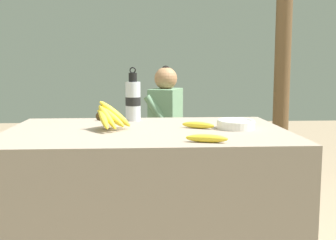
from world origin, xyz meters
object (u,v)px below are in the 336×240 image
object	(u,v)px
serving_bowl	(236,124)
banana_bunch_green	(84,137)
loose_banana_side	(198,125)
support_post_far	(283,48)
seated_vendor	(160,122)
loose_banana_front	(207,138)
wooden_bench	(130,154)
banana_bunch_ripe	(109,116)
water_bottle	(133,100)

from	to	relation	value
serving_bowl	banana_bunch_green	bearing A→B (deg)	125.89
loose_banana_side	banana_bunch_green	bearing A→B (deg)	120.28
serving_bowl	support_post_far	size ratio (longest dim) A/B	0.08
loose_banana_side	banana_bunch_green	world-z (taller)	loose_banana_side
banana_bunch_green	support_post_far	xyz separation A→B (m)	(1.72, 0.32, 0.73)
serving_bowl	support_post_far	world-z (taller)	support_post_far
loose_banana_side	seated_vendor	bearing A→B (deg)	96.30
serving_bowl	loose_banana_side	bearing A→B (deg)	176.24
loose_banana_front	loose_banana_side	distance (m)	0.39
wooden_bench	support_post_far	xyz separation A→B (m)	(1.34, 0.32, 0.87)
loose_banana_front	banana_bunch_green	world-z (taller)	loose_banana_front
banana_bunch_ripe	loose_banana_side	distance (m)	0.45
loose_banana_side	support_post_far	xyz separation A→B (m)	(0.96, 1.61, 0.45)
serving_bowl	banana_bunch_green	xyz separation A→B (m)	(-0.94, 1.30, -0.28)
loose_banana_front	wooden_bench	world-z (taller)	loose_banana_front
banana_bunch_green	support_post_far	bearing A→B (deg)	10.66
loose_banana_front	support_post_far	world-z (taller)	support_post_far
loose_banana_front	seated_vendor	xyz separation A→B (m)	(-0.12, 1.66, -0.16)
serving_bowl	water_bottle	bearing A→B (deg)	146.96
wooden_bench	support_post_far	size ratio (longest dim) A/B	0.59
wooden_bench	seated_vendor	xyz separation A→B (m)	(0.24, -0.02, 0.26)
water_bottle	loose_banana_front	world-z (taller)	water_bottle
water_bottle	wooden_bench	distance (m)	1.09
loose_banana_front	seated_vendor	size ratio (longest dim) A/B	0.16
serving_bowl	banana_bunch_green	world-z (taller)	serving_bowl
serving_bowl	water_bottle	world-z (taller)	water_bottle
seated_vendor	support_post_far	distance (m)	1.31
banana_bunch_ripe	serving_bowl	bearing A→B (deg)	-0.57
serving_bowl	wooden_bench	size ratio (longest dim) A/B	0.13
serving_bowl	support_post_far	bearing A→B (deg)	64.43
loose_banana_side	loose_banana_front	bearing A→B (deg)	-92.35
serving_bowl	banana_bunch_ripe	bearing A→B (deg)	179.43
loose_banana_front	support_post_far	bearing A→B (deg)	63.86
wooden_bench	loose_banana_side	bearing A→B (deg)	-73.55
serving_bowl	support_post_far	xyz separation A→B (m)	(0.78, 1.62, 0.45)
water_bottle	loose_banana_side	distance (m)	0.48
loose_banana_front	seated_vendor	world-z (taller)	seated_vendor
water_bottle	support_post_far	xyz separation A→B (m)	(1.30, 1.28, 0.35)
serving_bowl	water_bottle	xyz separation A→B (m)	(-0.52, 0.34, 0.09)
water_bottle	loose_banana_front	xyz separation A→B (m)	(0.32, -0.72, -0.10)
banana_bunch_ripe	seated_vendor	world-z (taller)	seated_vendor
serving_bowl	seated_vendor	size ratio (longest dim) A/B	0.18
banana_bunch_ripe	wooden_bench	world-z (taller)	banana_bunch_ripe
loose_banana_front	seated_vendor	distance (m)	1.67
banana_bunch_ripe	support_post_far	world-z (taller)	support_post_far
seated_vendor	wooden_bench	bearing A→B (deg)	15.13
banana_bunch_ripe	loose_banana_front	distance (m)	0.58
wooden_bench	loose_banana_front	bearing A→B (deg)	-77.74
loose_banana_side	seated_vendor	distance (m)	1.29
loose_banana_side	seated_vendor	size ratio (longest dim) A/B	0.15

